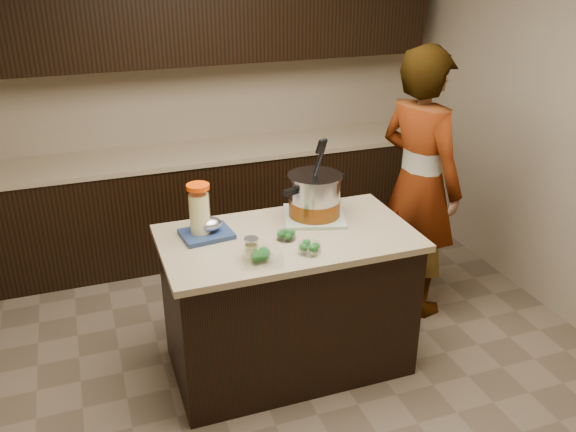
% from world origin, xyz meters
% --- Properties ---
extents(ground_plane, '(4.00, 4.00, 0.00)m').
position_xyz_m(ground_plane, '(0.00, 0.00, 0.00)').
color(ground_plane, brown).
rests_on(ground_plane, ground).
extents(room_shell, '(4.04, 4.04, 2.72)m').
position_xyz_m(room_shell, '(0.00, 0.00, 1.71)').
color(room_shell, tan).
rests_on(room_shell, ground).
extents(back_cabinets, '(3.60, 0.63, 2.33)m').
position_xyz_m(back_cabinets, '(0.00, 1.74, 0.94)').
color(back_cabinets, black).
rests_on(back_cabinets, ground).
extents(island, '(1.46, 0.81, 0.90)m').
position_xyz_m(island, '(0.00, 0.00, 0.45)').
color(island, black).
rests_on(island, ground).
extents(dish_towel, '(0.45, 0.45, 0.02)m').
position_xyz_m(dish_towel, '(0.23, 0.17, 0.91)').
color(dish_towel, '#6A9061').
rests_on(dish_towel, island).
extents(stock_pot, '(0.45, 0.42, 0.47)m').
position_xyz_m(stock_pot, '(0.23, 0.17, 1.03)').
color(stock_pot, '#B7B7BC').
rests_on(stock_pot, dish_towel).
extents(lemonade_pitcher, '(0.13, 0.13, 0.31)m').
position_xyz_m(lemonade_pitcher, '(-0.47, 0.15, 1.05)').
color(lemonade_pitcher, '#F4E795').
rests_on(lemonade_pitcher, island).
extents(mason_jar, '(0.08, 0.08, 0.13)m').
position_xyz_m(mason_jar, '(-0.28, -0.20, 0.96)').
color(mason_jar, '#F4E795').
rests_on(mason_jar, island).
extents(broccoli_tub_left, '(0.13, 0.13, 0.05)m').
position_xyz_m(broccoli_tub_left, '(-0.03, -0.05, 0.92)').
color(broccoli_tub_left, silver).
rests_on(broccoli_tub_left, island).
extents(broccoli_tub_right, '(0.15, 0.15, 0.06)m').
position_xyz_m(broccoli_tub_right, '(0.04, -0.24, 0.93)').
color(broccoli_tub_right, silver).
rests_on(broccoli_tub_right, island).
extents(broccoli_tub_rect, '(0.21, 0.17, 0.07)m').
position_xyz_m(broccoli_tub_rect, '(-0.24, -0.26, 0.93)').
color(broccoli_tub_rect, silver).
rests_on(broccoli_tub_rect, island).
extents(blue_tray, '(0.30, 0.26, 0.11)m').
position_xyz_m(blue_tray, '(-0.44, 0.14, 0.94)').
color(blue_tray, navy).
rests_on(blue_tray, island).
extents(person, '(0.62, 0.78, 1.87)m').
position_xyz_m(person, '(1.08, 0.38, 0.94)').
color(person, gray).
rests_on(person, ground).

